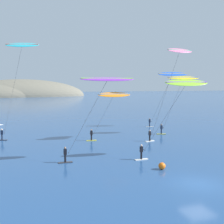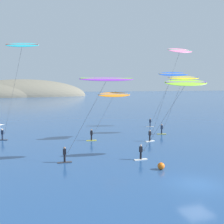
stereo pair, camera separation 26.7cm
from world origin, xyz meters
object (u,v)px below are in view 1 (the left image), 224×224
(kitesurfer_orange, at_px, (112,99))
(kitesurfer_blue, at_px, (171,78))
(kitesurfer_pink, at_px, (177,58))
(kitesurfer_yellow, at_px, (181,82))
(kitesurfer_purple, at_px, (104,85))
(marker_buoy, at_px, (162,166))
(kitesurfer_lime, at_px, (183,89))
(kitesurfer_cyan, at_px, (20,53))

(kitesurfer_orange, relative_size, kitesurfer_blue, 0.67)
(kitesurfer_pink, bearing_deg, kitesurfer_blue, 62.89)
(kitesurfer_pink, xyz_separation_m, kitesurfer_yellow, (3.28, 3.75, -3.37))
(kitesurfer_purple, bearing_deg, marker_buoy, -49.73)
(kitesurfer_lime, bearing_deg, kitesurfer_cyan, 136.69)
(kitesurfer_lime, distance_m, kitesurfer_cyan, 23.87)
(kitesurfer_yellow, relative_size, kitesurfer_blue, 0.91)
(kitesurfer_pink, relative_size, kitesurfer_blue, 1.28)
(kitesurfer_yellow, bearing_deg, kitesurfer_orange, -174.39)
(kitesurfer_pink, bearing_deg, kitesurfer_cyan, 163.45)
(kitesurfer_yellow, distance_m, marker_buoy, 22.78)
(kitesurfer_yellow, height_order, marker_buoy, kitesurfer_yellow)
(kitesurfer_orange, relative_size, marker_buoy, 10.29)
(kitesurfer_lime, height_order, kitesurfer_pink, kitesurfer_pink)
(kitesurfer_lime, xyz_separation_m, kitesurfer_yellow, (8.32, 13.21, 0.95))
(kitesurfer_pink, distance_m, kitesurfer_orange, 11.36)
(kitesurfer_lime, height_order, kitesurfer_blue, kitesurfer_blue)
(kitesurfer_yellow, bearing_deg, kitesurfer_lime, -122.19)
(kitesurfer_lime, bearing_deg, kitesurfer_yellow, 57.81)
(kitesurfer_purple, height_order, kitesurfer_blue, kitesurfer_blue)
(marker_buoy, bearing_deg, kitesurfer_orange, 89.31)
(kitesurfer_orange, relative_size, kitesurfer_cyan, 0.50)
(kitesurfer_orange, bearing_deg, kitesurfer_purple, -113.09)
(kitesurfer_lime, xyz_separation_m, kitesurfer_orange, (-4.32, 11.97, -1.60))
(kitesurfer_yellow, height_order, kitesurfer_orange, kitesurfer_yellow)
(kitesurfer_blue, bearing_deg, kitesurfer_orange, -149.73)
(kitesurfer_yellow, bearing_deg, kitesurfer_cyan, 173.71)
(kitesurfer_lime, relative_size, marker_buoy, 12.74)
(kitesurfer_pink, height_order, kitesurfer_yellow, kitesurfer_pink)
(kitesurfer_cyan, height_order, kitesurfer_blue, kitesurfer_cyan)
(kitesurfer_cyan, height_order, kitesurfer_purple, kitesurfer_cyan)
(kitesurfer_pink, distance_m, kitesurfer_purple, 16.47)
(kitesurfer_lime, distance_m, kitesurfer_orange, 12.83)
(kitesurfer_lime, height_order, marker_buoy, kitesurfer_lime)
(kitesurfer_blue, bearing_deg, kitesurfer_pink, -117.11)
(kitesurfer_pink, xyz_separation_m, kitesurfer_purple, (-13.85, -8.01, -3.92))
(kitesurfer_lime, bearing_deg, marker_buoy, -141.20)
(kitesurfer_purple, xyz_separation_m, kitesurfer_blue, (19.67, 19.39, 1.42))
(kitesurfer_pink, bearing_deg, kitesurfer_lime, -118.02)
(kitesurfer_yellow, bearing_deg, kitesurfer_purple, -145.51)
(kitesurfer_lime, bearing_deg, kitesurfer_orange, 109.86)
(kitesurfer_yellow, xyz_separation_m, kitesurfer_orange, (-12.64, -1.24, -2.55))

